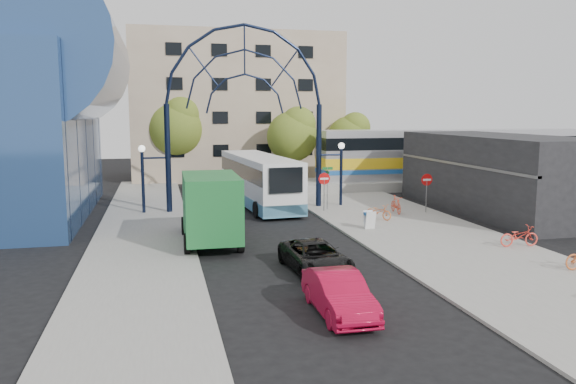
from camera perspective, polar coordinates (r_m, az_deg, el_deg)
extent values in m
plane|color=black|center=(24.04, 0.87, -7.49)|extent=(120.00, 120.00, 0.00)
cube|color=gray|center=(30.43, 13.84, -4.28)|extent=(8.00, 56.00, 0.12)
cube|color=gray|center=(29.21, -14.57, -4.83)|extent=(5.00, 50.00, 0.12)
cylinder|color=black|center=(36.61, -12.09, 3.27)|extent=(0.36, 0.36, 7.00)
cylinder|color=black|center=(38.10, 3.15, 3.62)|extent=(0.36, 0.36, 7.00)
cylinder|color=black|center=(36.77, -14.52, 0.86)|extent=(0.20, 0.20, 4.00)
cylinder|color=black|center=(38.72, 5.40, 1.44)|extent=(0.20, 0.20, 4.00)
sphere|color=white|center=(36.57, -14.64, 4.29)|extent=(0.44, 0.44, 0.44)
sphere|color=white|center=(38.52, 5.45, 4.69)|extent=(0.44, 0.44, 0.44)
cylinder|color=slate|center=(36.39, 3.69, -0.21)|extent=(0.06, 0.06, 2.20)
cylinder|color=red|center=(36.26, 3.70, 1.36)|extent=(0.80, 0.04, 0.80)
cube|color=white|center=(36.23, 3.72, 1.35)|extent=(0.55, 0.02, 0.12)
cylinder|color=slate|center=(36.84, 13.87, -0.33)|extent=(0.06, 0.06, 2.20)
cylinder|color=red|center=(36.71, 13.93, 1.22)|extent=(0.76, 0.04, 0.76)
cube|color=white|center=(36.68, 13.95, 1.21)|extent=(0.55, 0.02, 0.12)
cylinder|color=slate|center=(37.03, 4.02, 0.40)|extent=(0.05, 0.05, 2.80)
cube|color=#146626|center=(36.88, 4.04, 2.41)|extent=(0.70, 0.03, 0.18)
cube|color=#146626|center=(36.90, 4.04, 2.02)|extent=(0.03, 0.70, 0.18)
cube|color=white|center=(30.96, 8.40, -2.87)|extent=(0.55, 0.26, 0.99)
cube|color=white|center=(31.28, 8.16, -2.75)|extent=(0.55, 0.26, 0.99)
cube|color=#1E59A5|center=(31.07, 8.29, -2.21)|extent=(0.55, 0.42, 0.14)
cylinder|color=navy|center=(38.20, -23.24, 12.77)|extent=(9.00, 16.00, 9.00)
cube|color=black|center=(39.19, 20.48, 1.78)|extent=(6.00, 16.00, 5.00)
cube|color=tan|center=(57.98, -5.56, 8.58)|extent=(20.00, 12.00, 14.00)
cube|color=gray|center=(51.66, 16.77, 1.00)|extent=(32.00, 5.00, 0.80)
cube|color=#B7B7BC|center=(51.43, 16.88, 3.77)|extent=(25.00, 3.00, 4.20)
cube|color=gold|center=(51.47, 16.86, 3.10)|extent=(25.10, 3.05, 0.90)
cube|color=black|center=(51.37, 16.93, 4.88)|extent=(25.05, 3.05, 1.00)
cube|color=#1E59A5|center=(51.53, 16.82, 2.33)|extent=(25.10, 3.05, 0.35)
cylinder|color=#382314|center=(50.11, 0.42, 2.13)|extent=(0.36, 0.36, 2.52)
sphere|color=#3E5D18|center=(49.89, 0.42, 5.65)|extent=(4.48, 4.48, 4.48)
sphere|color=#3E5D18|center=(49.68, 1.07, 6.93)|extent=(3.08, 3.08, 3.08)
cylinder|color=#382314|center=(52.75, -11.25, 2.47)|extent=(0.36, 0.36, 2.88)
sphere|color=#3E5D18|center=(52.53, -11.35, 6.29)|extent=(5.12, 5.12, 5.12)
sphere|color=#3E5D18|center=(52.23, -10.83, 7.70)|extent=(3.52, 3.52, 3.52)
cylinder|color=#382314|center=(53.71, 6.16, 2.39)|extent=(0.36, 0.36, 2.34)
sphere|color=#3E5D18|center=(53.51, 6.21, 5.43)|extent=(4.16, 4.16, 4.16)
sphere|color=#3E5D18|center=(53.35, 6.84, 6.53)|extent=(2.86, 2.86, 2.86)
cube|color=white|center=(39.18, -2.99, 1.39)|extent=(3.79, 12.66, 3.15)
cube|color=#5498BC|center=(39.35, -2.97, -0.49)|extent=(3.82, 12.66, 0.76)
cube|color=black|center=(39.11, -2.99, 2.34)|extent=(3.82, 12.41, 0.98)
cube|color=black|center=(33.08, -0.20, 1.21)|extent=(2.05, 0.32, 1.52)
cube|color=black|center=(45.17, -4.99, 2.05)|extent=(2.61, 0.41, 1.74)
cylinder|color=black|center=(42.78, -6.04, 0.06)|extent=(0.39, 1.06, 1.04)
cylinder|color=black|center=(43.40, -2.55, 0.21)|extent=(0.39, 1.06, 1.04)
cylinder|color=black|center=(34.62, -3.18, -1.80)|extent=(0.39, 1.06, 1.04)
cylinder|color=black|center=(35.38, 1.06, -1.57)|extent=(0.39, 1.06, 1.04)
cube|color=black|center=(30.33, -8.24, -2.04)|extent=(2.48, 2.59, 2.34)
cube|color=black|center=(31.51, -8.42, -0.78)|extent=(2.13, 0.14, 1.06)
cube|color=#1C6C2F|center=(27.05, -7.81, -1.43)|extent=(2.62, 4.93, 2.98)
cylinder|color=black|center=(30.08, -10.50, -3.45)|extent=(0.29, 1.02, 1.02)
cylinder|color=black|center=(30.24, -5.86, -3.29)|extent=(0.29, 1.02, 1.02)
cylinder|color=black|center=(26.03, -10.22, -5.24)|extent=(0.29, 1.02, 1.02)
cylinder|color=black|center=(26.22, -4.86, -5.05)|extent=(0.29, 1.02, 1.02)
imported|color=black|center=(22.96, 2.81, -6.61)|extent=(2.42, 4.69, 1.27)
imported|color=#B20B2E|center=(18.35, 5.19, -10.26)|extent=(1.46, 4.17, 1.37)
imported|color=orange|center=(33.95, 9.20, -1.98)|extent=(1.48, 1.82, 0.93)
imported|color=#DE472C|center=(36.24, 10.92, -1.25)|extent=(0.67, 1.87, 1.10)
imported|color=#FE4232|center=(28.96, 22.43, -4.15)|extent=(1.96, 0.80, 1.01)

